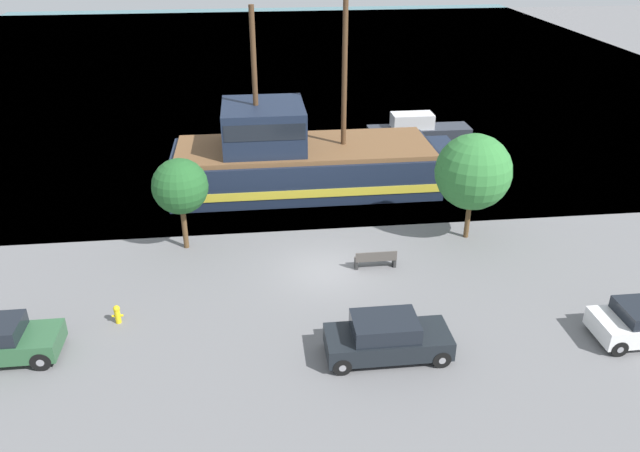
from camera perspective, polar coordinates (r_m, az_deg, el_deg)
ground_plane at (r=27.42m, az=0.56°, el=-4.11°), size 160.00×160.00×0.00m
water_surface at (r=68.86m, az=-4.09°, el=14.94°), size 80.00×80.00×0.00m
pirate_ship at (r=35.08m, az=-1.89°, el=6.16°), size 15.94×5.60×11.29m
moored_boat_dockside at (r=44.27m, az=8.86°, el=8.78°), size 7.07×1.92×1.71m
parked_car_curb_front at (r=22.26m, az=6.13°, el=-10.14°), size 4.37×1.85×1.57m
fire_hydrant at (r=25.18m, az=-18.05°, el=-7.62°), size 0.42×0.25×0.76m
bench_promenade_east at (r=27.53m, az=5.11°, el=-3.02°), size 1.83×0.45×0.85m
tree_row_east at (r=28.63m, az=-12.67°, el=3.54°), size 2.53×2.53×4.37m
tree_row_mideast at (r=29.65m, az=13.84°, el=4.82°), size 3.54×3.54×5.15m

